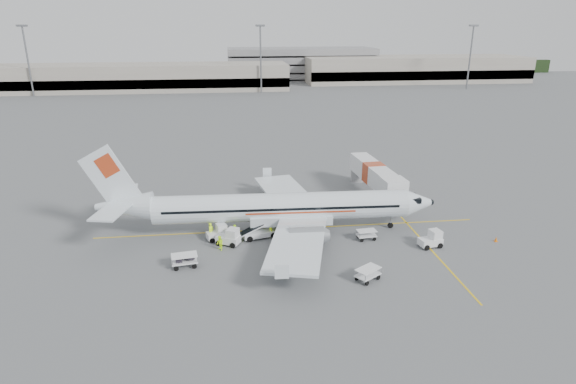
# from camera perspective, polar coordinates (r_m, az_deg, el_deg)

# --- Properties ---
(ground) EXTENTS (360.00, 360.00, 0.00)m
(ground) POSITION_cam_1_polar(r_m,az_deg,el_deg) (55.88, 0.25, -4.35)
(ground) COLOR #56595B
(stripe_lead) EXTENTS (44.00, 0.20, 0.01)m
(stripe_lead) POSITION_cam_1_polar(r_m,az_deg,el_deg) (55.88, 0.25, -4.35)
(stripe_lead) COLOR yellow
(stripe_lead) RESTS_ON ground
(stripe_cross) EXTENTS (0.20, 20.00, 0.01)m
(stripe_cross) POSITION_cam_1_polar(r_m,az_deg,el_deg) (52.46, 16.88, -6.89)
(stripe_cross) COLOR yellow
(stripe_cross) RESTS_ON ground
(terminal_west) EXTENTS (110.00, 22.00, 9.00)m
(terminal_west) POSITION_cam_1_polar(r_m,az_deg,el_deg) (184.73, -17.91, 12.81)
(terminal_west) COLOR gray
(terminal_west) RESTS_ON ground
(terminal_east) EXTENTS (90.00, 26.00, 10.00)m
(terminal_east) POSITION_cam_1_polar(r_m,az_deg,el_deg) (210.92, 14.70, 13.93)
(terminal_east) COLOR gray
(terminal_east) RESTS_ON ground
(parking_garage) EXTENTS (62.00, 24.00, 14.00)m
(parking_garage) POSITION_cam_1_polar(r_m,az_deg,el_deg) (213.68, 1.51, 15.13)
(parking_garage) COLOR slate
(parking_garage) RESTS_ON ground
(treeline) EXTENTS (300.00, 3.00, 6.00)m
(treeline) POSITION_cam_1_polar(r_m,az_deg,el_deg) (226.71, -5.54, 14.27)
(treeline) COLOR black
(treeline) RESTS_ON ground
(mast_west) EXTENTS (3.20, 1.20, 22.00)m
(mast_west) POSITION_cam_1_polar(r_m,az_deg,el_deg) (180.69, -28.44, 13.42)
(mast_west) COLOR slate
(mast_west) RESTS_ON ground
(mast_center) EXTENTS (3.20, 1.20, 22.00)m
(mast_center) POSITION_cam_1_polar(r_m,az_deg,el_deg) (169.56, -3.25, 15.38)
(mast_center) COLOR slate
(mast_center) RESTS_ON ground
(mast_east) EXTENTS (3.20, 1.20, 22.00)m
(mast_east) POSITION_cam_1_polar(r_m,az_deg,el_deg) (190.01, 20.76, 14.64)
(mast_east) COLOR slate
(mast_east) RESTS_ON ground
(aircraft) EXTENTS (38.60, 30.82, 10.33)m
(aircraft) POSITION_cam_1_polar(r_m,az_deg,el_deg) (53.21, -0.77, 0.38)
(aircraft) COLOR white
(aircraft) RESTS_ON ground
(jet_bridge) EXTENTS (4.45, 17.33, 4.50)m
(jet_bridge) POSITION_cam_1_polar(r_m,az_deg,el_deg) (66.95, 10.05, 1.46)
(jet_bridge) COLOR white
(jet_bridge) RESTS_ON ground
(belt_loader) EXTENTS (5.38, 3.08, 2.75)m
(belt_loader) POSITION_cam_1_polar(r_m,az_deg,el_deg) (53.19, -3.41, -4.04)
(belt_loader) COLOR white
(belt_loader) RESTS_ON ground
(tug_fore) EXTENTS (2.58, 1.78, 1.83)m
(tug_fore) POSITION_cam_1_polar(r_m,az_deg,el_deg) (53.31, 16.53, -5.34)
(tug_fore) COLOR white
(tug_fore) RESTS_ON ground
(tug_mid) EXTENTS (2.79, 2.31, 1.87)m
(tug_mid) POSITION_cam_1_polar(r_m,az_deg,el_deg) (52.03, -7.11, -5.24)
(tug_mid) COLOR white
(tug_mid) RESTS_ON ground
(tug_aft) EXTENTS (2.52, 1.90, 1.73)m
(tug_aft) POSITION_cam_1_polar(r_m,az_deg,el_deg) (53.35, -8.41, -4.75)
(tug_aft) COLOR white
(tug_aft) RESTS_ON ground
(cart_loaded_a) EXTENTS (2.39, 1.50, 1.21)m
(cart_loaded_a) POSITION_cam_1_polar(r_m,az_deg,el_deg) (51.84, 0.28, -5.58)
(cart_loaded_a) COLOR white
(cart_loaded_a) RESTS_ON ground
(cart_loaded_b) EXTENTS (2.67, 1.81, 1.29)m
(cart_loaded_b) POSITION_cam_1_polar(r_m,az_deg,el_deg) (48.29, -12.15, -7.96)
(cart_loaded_b) COLOR white
(cart_loaded_b) RESTS_ON ground
(cart_empty_a) EXTENTS (2.71, 2.45, 1.22)m
(cart_empty_a) POSITION_cam_1_polar(r_m,az_deg,el_deg) (45.55, 9.44, -9.59)
(cart_empty_a) COLOR white
(cart_empty_a) RESTS_ON ground
(cart_empty_b) EXTENTS (2.20, 1.44, 1.09)m
(cart_empty_b) POSITION_cam_1_polar(r_m,az_deg,el_deg) (53.65, 9.28, -5.03)
(cart_empty_b) COLOR white
(cart_empty_b) RESTS_ON ground
(cone_nose) EXTENTS (0.35, 0.35, 0.56)m
(cone_nose) POSITION_cam_1_polar(r_m,az_deg,el_deg) (57.26, 23.43, -5.14)
(cone_nose) COLOR orange
(cone_nose) RESTS_ON ground
(cone_port) EXTENTS (0.43, 0.43, 0.70)m
(cone_port) POSITION_cam_1_polar(r_m,az_deg,el_deg) (69.44, -2.30, 0.74)
(cone_port) COLOR orange
(cone_port) RESTS_ON ground
(cone_stbd) EXTENTS (0.37, 0.37, 0.61)m
(cone_stbd) POSITION_cam_1_polar(r_m,az_deg,el_deg) (46.75, 9.09, -9.19)
(cone_stbd) COLOR orange
(cone_stbd) RESTS_ON ground
(crew_a) EXTENTS (0.79, 0.83, 1.91)m
(crew_a) POSITION_cam_1_polar(r_m,az_deg,el_deg) (53.55, -9.12, -4.59)
(crew_a) COLOR #C9FC13
(crew_a) RESTS_ON ground
(crew_b) EXTENTS (0.89, 0.97, 1.60)m
(crew_b) POSITION_cam_1_polar(r_m,az_deg,el_deg) (50.90, -8.07, -6.04)
(crew_b) COLOR #C9FC13
(crew_b) RESTS_ON ground
(crew_c) EXTENTS (0.74, 1.13, 1.63)m
(crew_c) POSITION_cam_1_polar(r_m,az_deg,el_deg) (53.69, -1.99, -4.44)
(crew_c) COLOR #C9FC13
(crew_c) RESTS_ON ground
(crew_d) EXTENTS (1.11, 1.04, 1.84)m
(crew_d) POSITION_cam_1_polar(r_m,az_deg,el_deg) (52.93, -6.29, -4.79)
(crew_d) COLOR #C9FC13
(crew_d) RESTS_ON ground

